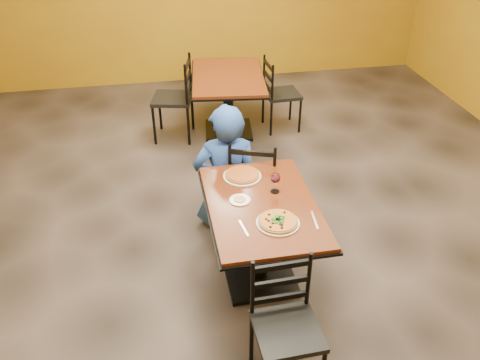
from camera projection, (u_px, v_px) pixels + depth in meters
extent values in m
cube|color=black|center=(248.00, 240.00, 4.58)|extent=(7.00, 8.00, 0.01)
cube|color=maroon|center=(262.00, 205.00, 3.77)|extent=(0.80, 1.20, 0.03)
cube|color=black|center=(262.00, 208.00, 3.79)|extent=(0.83, 1.23, 0.02)
cylinder|color=black|center=(261.00, 243.00, 3.97)|extent=(0.12, 0.12, 0.66)
cube|color=black|center=(260.00, 276.00, 4.16)|extent=(0.55, 0.55, 0.04)
cube|color=maroon|center=(228.00, 76.00, 5.99)|extent=(0.97, 1.34, 0.03)
cube|color=black|center=(228.00, 78.00, 6.00)|extent=(1.00, 1.37, 0.02)
cylinder|color=black|center=(228.00, 105.00, 6.18)|extent=(0.12, 0.12, 0.66)
cube|color=black|center=(229.00, 130.00, 6.37)|extent=(0.63, 0.63, 0.04)
imported|color=#1A438F|center=(226.00, 167.00, 4.50)|extent=(0.63, 0.43, 1.21)
cylinder|color=white|center=(278.00, 223.00, 3.56)|extent=(0.31, 0.31, 0.01)
cylinder|color=maroon|center=(278.00, 221.00, 3.55)|extent=(0.28, 0.28, 0.02)
cylinder|color=white|center=(242.00, 176.00, 4.08)|extent=(0.31, 0.31, 0.01)
cylinder|color=#B06A21|center=(242.00, 174.00, 4.07)|extent=(0.28, 0.28, 0.02)
cylinder|color=white|center=(240.00, 200.00, 3.80)|extent=(0.16, 0.16, 0.01)
cylinder|color=tan|center=(240.00, 199.00, 3.79)|extent=(0.09, 0.09, 0.01)
cube|color=silver|center=(244.00, 228.00, 3.52)|extent=(0.04, 0.19, 0.00)
cube|color=silver|center=(315.00, 220.00, 3.59)|extent=(0.03, 0.21, 0.00)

